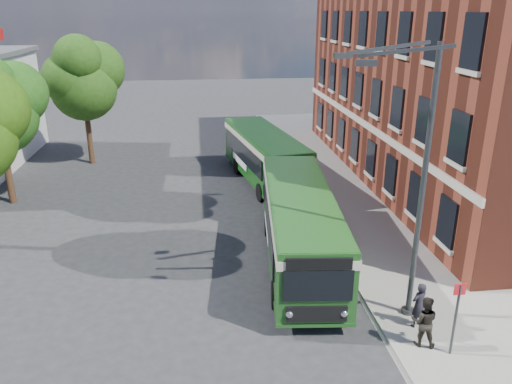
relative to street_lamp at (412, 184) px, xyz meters
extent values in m
plane|color=#29292B|center=(-4.84, 2.00, -4.79)|extent=(120.00, 120.00, 0.00)
cube|color=#99978B|center=(2.16, 10.00, -4.72)|extent=(6.00, 48.00, 0.15)
cube|color=beige|center=(-0.89, 10.00, -4.79)|extent=(0.12, 48.00, 0.01)
cube|color=maroon|center=(9.16, 14.00, 1.21)|extent=(12.00, 26.00, 12.00)
cube|color=beige|center=(3.12, 14.00, -1.19)|extent=(0.12, 26.00, 0.35)
cylinder|color=#36393B|center=(0.36, 0.00, -4.64)|extent=(0.44, 0.44, 0.30)
cylinder|color=#36393B|center=(0.36, 0.00, -0.29)|extent=(0.18, 0.18, 9.00)
cube|color=#36393B|center=(-0.87, -0.60, 4.01)|extent=(2.58, 0.46, 0.37)
cube|color=#36393B|center=(-0.87, 0.60, 4.01)|extent=(2.58, 0.46, 0.37)
cube|color=#36393B|center=(-2.11, -1.08, 3.76)|extent=(0.55, 0.22, 0.16)
cube|color=#36393B|center=(-2.11, 1.08, 3.76)|extent=(0.55, 0.22, 0.16)
cylinder|color=#36393B|center=(0.76, -2.20, -3.54)|extent=(0.08, 0.08, 2.50)
cube|color=red|center=(0.76, -2.20, -2.44)|extent=(0.35, 0.04, 0.35)
cube|color=#1F521C|center=(-2.53, 4.40, -3.02)|extent=(3.48, 10.73, 2.45)
cube|color=#1F521C|center=(-2.53, 4.40, -4.29)|extent=(3.53, 10.77, 0.14)
cube|color=black|center=(-3.78, 4.81, -2.89)|extent=(0.91, 8.70, 1.10)
cube|color=black|center=(-1.23, 4.57, -2.89)|extent=(0.91, 8.70, 1.10)
cube|color=beige|center=(-2.53, 4.40, -2.19)|extent=(3.55, 10.79, 0.32)
cube|color=#1F521C|center=(-2.53, 4.40, -1.83)|extent=(3.38, 10.62, 0.12)
cube|color=black|center=(-3.03, -0.88, -2.84)|extent=(2.15, 0.28, 1.05)
cube|color=black|center=(-3.03, -0.89, -2.09)|extent=(2.00, 0.27, 0.38)
cube|color=black|center=(-3.03, -0.89, -3.84)|extent=(1.90, 0.26, 0.55)
sphere|color=silver|center=(-3.88, -0.79, -3.84)|extent=(0.26, 0.26, 0.26)
sphere|color=silver|center=(-2.19, -0.95, -3.84)|extent=(0.26, 0.26, 0.26)
cube|color=black|center=(-2.03, 9.67, -2.79)|extent=(2.00, 0.27, 0.90)
cube|color=white|center=(-3.72, 5.51, -3.64)|extent=(0.34, 3.19, 0.45)
cylinder|color=black|center=(-4.02, 1.05, -4.29)|extent=(0.37, 1.02, 1.00)
cylinder|color=black|center=(-1.69, 0.83, -4.29)|extent=(0.37, 1.02, 1.00)
cylinder|color=black|center=(-3.46, 6.96, -4.29)|extent=(0.37, 1.02, 1.00)
cylinder|color=black|center=(-1.13, 6.74, -4.29)|extent=(0.37, 1.02, 1.00)
cube|color=#154E14|center=(-2.60, 14.56, -3.02)|extent=(4.12, 9.95, 2.45)
cube|color=#154E14|center=(-2.60, 14.56, -4.29)|extent=(4.16, 9.99, 0.14)
cube|color=black|center=(-3.92, 14.64, -2.89)|extent=(1.43, 7.76, 1.10)
cube|color=black|center=(-1.40, 15.08, -2.89)|extent=(1.43, 7.76, 1.10)
cube|color=beige|center=(-2.60, 14.56, -2.19)|extent=(4.19, 10.02, 0.32)
cube|color=#154E14|center=(-2.60, 14.56, -1.83)|extent=(4.00, 9.83, 0.12)
cube|color=black|center=(-1.77, 9.77, -2.84)|extent=(2.13, 0.45, 1.05)
cube|color=black|center=(-1.77, 9.76, -2.09)|extent=(1.98, 0.42, 0.38)
cube|color=black|center=(-1.77, 9.76, -3.84)|extent=(1.89, 0.40, 0.55)
sphere|color=silver|center=(-2.61, 9.64, -3.84)|extent=(0.26, 0.26, 0.26)
sphere|color=silver|center=(-0.94, 9.93, -3.84)|extent=(0.26, 0.26, 0.26)
cube|color=black|center=(-3.44, 19.35, -2.79)|extent=(1.98, 0.42, 0.90)
cube|color=white|center=(-4.05, 15.33, -3.64)|extent=(0.59, 3.16, 0.45)
cylinder|color=black|center=(-3.24, 11.38, -4.29)|extent=(0.45, 1.03, 1.00)
cylinder|color=black|center=(-0.93, 11.78, -4.29)|extent=(0.45, 1.03, 1.00)
cylinder|color=black|center=(-4.11, 16.36, -4.29)|extent=(0.45, 1.03, 1.00)
cylinder|color=black|center=(-1.80, 16.76, -4.29)|extent=(0.45, 1.03, 1.00)
imported|color=black|center=(0.34, -0.75, -3.86)|extent=(0.67, 0.56, 1.56)
imported|color=black|center=(0.09, -1.69, -3.81)|extent=(0.98, 0.88, 1.65)
cylinder|color=#362113|center=(-16.59, 12.75, -3.11)|extent=(0.36, 0.36, 3.37)
sphere|color=#214D14|center=(-15.83, 13.36, 0.95)|extent=(3.37, 3.37, 3.37)
cylinder|color=#362113|center=(-13.72, 19.82, -2.98)|extent=(0.36, 0.36, 3.61)
sphere|color=#234612|center=(-13.72, 19.82, 0.30)|extent=(4.27, 4.27, 4.27)
sphere|color=#234612|center=(-12.90, 20.48, 1.37)|extent=(3.61, 3.61, 3.61)
sphere|color=#234612|center=(-14.46, 19.25, 0.96)|extent=(3.28, 3.28, 3.28)
sphere|color=#234612|center=(-13.72, 19.00, 2.19)|extent=(2.96, 2.96, 2.96)
camera|label=1|loc=(-6.45, -13.79, 5.05)|focal=35.00mm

